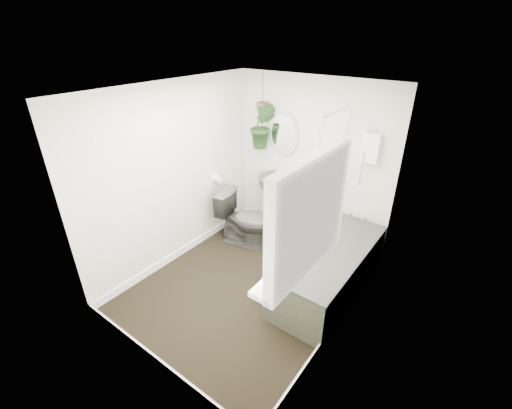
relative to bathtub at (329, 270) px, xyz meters
The scene contains 22 objects.
floor 0.99m from the bathtub, 147.99° to the right, with size 2.30×2.80×0.02m, color black.
ceiling 2.23m from the bathtub, 147.99° to the right, with size 2.30×2.80×0.02m, color white.
wall_back 1.49m from the bathtub, 131.32° to the left, with size 2.30×0.02×2.30m, color silver.
wall_front 2.24m from the bathtub, 112.73° to the right, with size 2.30×0.02×2.30m, color silver.
wall_left 2.20m from the bathtub, 165.69° to the right, with size 0.02×2.80×2.30m, color silver.
wall_right 1.06m from the bathtub, 54.25° to the right, with size 0.02×2.80×2.30m, color silver.
skirting 0.97m from the bathtub, 147.99° to the right, with size 2.30×2.80×0.10m, color white.
bathtub is the anchor object (origin of this frame).
bath_screen 1.15m from the bathtub, 123.96° to the left, with size 0.04×0.72×1.40m, color silver, non-canonical shape.
shower_box 1.51m from the bathtub, 90.00° to the left, with size 0.20×0.10×0.35m, color white.
oval_mirror 1.93m from the bathtub, 144.77° to the left, with size 0.46×0.03×0.62m, color #B4A696.
wall_sconce 2.15m from the bathtub, 152.21° to the left, with size 0.04×0.04×0.22m, color black.
toilet_roll_holder 2.01m from the bathtub, behind, with size 0.11×0.11×0.11m, color white.
window_recess 1.84m from the bathtub, 76.41° to the right, with size 0.08×1.00×0.90m, color white.
window_sill 1.54m from the bathtub, 79.61° to the right, with size 0.18×1.00×0.04m, color white.
window_blinds 1.83m from the bathtub, 78.46° to the right, with size 0.01×0.86×0.76m, color white.
toilet 1.42m from the bathtub, behind, with size 0.45×0.79×0.80m, color #383834.
pedestal_sink 1.44m from the bathtub, 149.32° to the left, with size 0.53×0.46×0.91m, color #383834, non-canonical shape.
sill_plant 1.43m from the bathtub, 77.47° to the right, with size 0.24×0.20×0.26m, color black.
hanging_plant 2.13m from the bathtub, 153.43° to the left, with size 0.35×0.28×0.63m, color black.
soap_bottle 0.58m from the bathtub, 133.16° to the right, with size 0.10×0.10×0.21m, color black.
hanging_pot 2.29m from the bathtub, 153.43° to the left, with size 0.16×0.16×0.12m, color #483522.
Camera 1 is at (2.01, -2.57, 2.82)m, focal length 24.00 mm.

